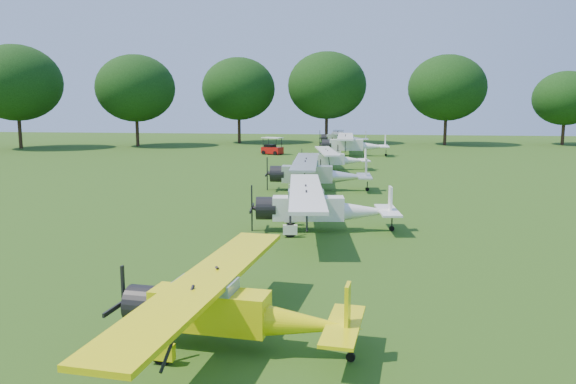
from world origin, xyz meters
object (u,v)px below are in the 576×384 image
aircraft_7 (342,137)px  golf_cart (272,149)px  aircraft_3 (319,204)px  aircraft_2 (227,305)px  aircraft_6 (352,143)px  aircraft_5 (333,157)px  aircraft_4 (315,171)px

aircraft_7 → golf_cart: bearing=-119.3°
aircraft_3 → aircraft_7: bearing=84.2°
aircraft_3 → golf_cart: (-8.10, 37.41, -0.59)m
aircraft_3 → golf_cart: aircraft_3 is taller
aircraft_2 → aircraft_6: size_ratio=0.79×
aircraft_5 → aircraft_6: bearing=74.7°
aircraft_4 → aircraft_5: (0.59, 11.80, -0.20)m
aircraft_2 → aircraft_5: bearing=94.9°
golf_cart → aircraft_3: bearing=-54.2°
aircraft_4 → aircraft_6: (1.98, 25.04, 0.11)m
aircraft_4 → aircraft_5: size_ratio=1.18×
aircraft_3 → golf_cart: size_ratio=4.19×
aircraft_2 → aircraft_7: size_ratio=0.91×
aircraft_3 → aircraft_6: (0.84, 36.89, 0.16)m
aircraft_7 → golf_cart: (-7.43, -13.72, -0.57)m
aircraft_6 → aircraft_2: bearing=-93.9°
aircraft_5 → aircraft_7: bearing=80.9°
aircraft_2 → golf_cart: golf_cart is taller
golf_cart → aircraft_5: bearing=-37.7°
aircraft_4 → aircraft_6: aircraft_6 is taller
aircraft_6 → golf_cart: aircraft_6 is taller
aircraft_2 → aircraft_4: bearing=95.7°
aircraft_2 → aircraft_3: bearing=90.4°
aircraft_6 → aircraft_7: aircraft_6 is taller
aircraft_3 → aircraft_5: aircraft_3 is taller
aircraft_3 → aircraft_5: 23.65m
aircraft_5 → aircraft_6: (1.39, 13.24, 0.31)m
aircraft_3 → golf_cart: bearing=95.7°
aircraft_2 → aircraft_7: bearing=95.4°
aircraft_3 → aircraft_2: bearing=-102.1°
aircraft_4 → aircraft_6: bearing=82.0°
golf_cart → aircraft_7: bearing=85.2°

